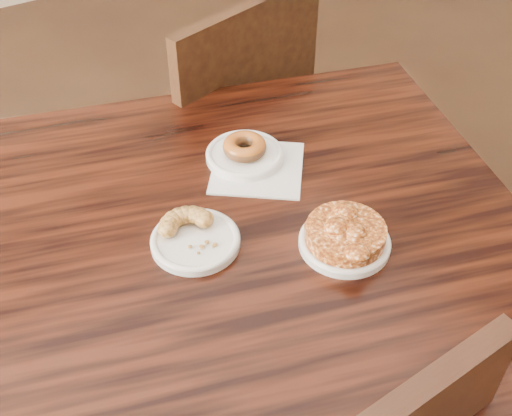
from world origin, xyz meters
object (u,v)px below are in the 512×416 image
cafe_table (262,359)px  apple_fritter (346,231)px  chair_far (198,138)px  cruller_fragment (195,232)px  glazed_donut (245,147)px

cafe_table → apple_fritter: 0.43m
cafe_table → chair_far: size_ratio=1.00×
cafe_table → apple_fritter: size_ratio=5.22×
apple_fritter → cruller_fragment: apple_fritter is taller
cafe_table → cruller_fragment: size_ratio=8.29×
cafe_table → glazed_donut: (0.07, 0.18, 0.41)m
glazed_donut → cafe_table: bearing=-111.3°
glazed_donut → cruller_fragment: size_ratio=0.75×
glazed_donut → apple_fritter: 0.28m
chair_far → apple_fritter: size_ratio=5.23×
cafe_table → apple_fritter: bearing=-31.9°
cafe_table → chair_far: (0.20, 0.66, 0.08)m
glazed_donut → apple_fritter: size_ratio=0.47×
glazed_donut → cruller_fragment: glazed_donut is taller
glazed_donut → cruller_fragment: bearing=-140.4°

